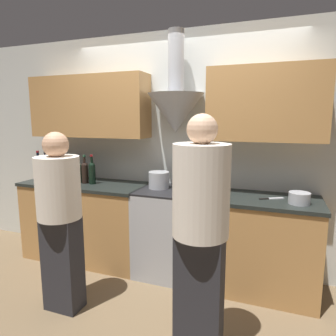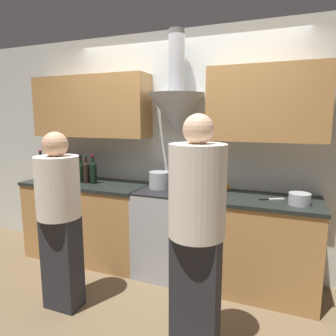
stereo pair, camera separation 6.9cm
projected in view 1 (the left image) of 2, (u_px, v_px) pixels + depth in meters
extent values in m
plane|color=brown|center=(159.00, 289.00, 2.96)|extent=(12.00, 12.00, 0.00)
cube|color=silver|center=(181.00, 151.00, 3.38)|extent=(8.40, 0.06, 2.60)
cone|color=#A8AAAF|center=(176.00, 113.00, 3.13)|extent=(0.59, 0.59, 0.40)
cylinder|color=#A8AAAF|center=(176.00, 62.00, 3.04)|extent=(0.17, 0.17, 0.63)
cube|color=#B27F47|center=(89.00, 107.00, 3.49)|extent=(1.46, 0.32, 0.70)
cube|color=#B27F47|center=(266.00, 104.00, 2.82)|extent=(1.09, 0.32, 0.70)
cube|color=#B27F47|center=(87.00, 222.00, 3.58)|extent=(1.46, 0.60, 0.89)
cube|color=black|center=(85.00, 184.00, 3.50)|extent=(1.48, 0.62, 0.03)
cube|color=#B27F47|center=(258.00, 246.00, 2.91)|extent=(1.09, 0.60, 0.89)
cube|color=black|center=(260.00, 200.00, 2.83)|extent=(1.11, 0.62, 0.03)
cube|color=#A8AAAF|center=(171.00, 233.00, 3.21)|extent=(0.69, 0.60, 0.91)
cube|color=black|center=(161.00, 247.00, 2.94)|extent=(0.49, 0.01, 0.41)
cube|color=black|center=(171.00, 191.00, 3.13)|extent=(0.69, 0.60, 0.02)
cube|color=#A8AAAF|center=(179.00, 191.00, 3.39)|extent=(0.69, 0.06, 0.10)
cylinder|color=black|center=(39.00, 171.00, 3.68)|extent=(0.08, 0.08, 0.21)
sphere|color=black|center=(38.00, 162.00, 3.66)|extent=(0.08, 0.08, 0.08)
cylinder|color=black|center=(38.00, 157.00, 3.65)|extent=(0.03, 0.03, 0.10)
cylinder|color=maroon|center=(37.00, 152.00, 3.64)|extent=(0.03, 0.03, 0.02)
cylinder|color=black|center=(46.00, 171.00, 3.65)|extent=(0.07, 0.07, 0.21)
sphere|color=black|center=(46.00, 163.00, 3.63)|extent=(0.07, 0.07, 0.07)
cylinder|color=black|center=(45.00, 157.00, 3.62)|extent=(0.03, 0.03, 0.10)
cylinder|color=black|center=(45.00, 152.00, 3.61)|extent=(0.03, 0.03, 0.02)
cylinder|color=black|center=(51.00, 172.00, 3.61)|extent=(0.07, 0.07, 0.19)
sphere|color=black|center=(51.00, 165.00, 3.59)|extent=(0.07, 0.07, 0.07)
cylinder|color=black|center=(51.00, 160.00, 3.58)|extent=(0.03, 0.03, 0.08)
cylinder|color=maroon|center=(50.00, 155.00, 3.57)|extent=(0.03, 0.03, 0.02)
cylinder|color=black|center=(59.00, 173.00, 3.58)|extent=(0.08, 0.08, 0.19)
sphere|color=black|center=(59.00, 165.00, 3.57)|extent=(0.07, 0.07, 0.07)
cylinder|color=black|center=(58.00, 160.00, 3.56)|extent=(0.03, 0.03, 0.09)
cylinder|color=black|center=(58.00, 156.00, 3.55)|extent=(0.03, 0.03, 0.02)
cylinder|color=black|center=(65.00, 173.00, 3.54)|extent=(0.07, 0.07, 0.21)
sphere|color=black|center=(65.00, 164.00, 3.53)|extent=(0.07, 0.07, 0.07)
cylinder|color=black|center=(64.00, 159.00, 3.52)|extent=(0.03, 0.03, 0.09)
cylinder|color=maroon|center=(64.00, 154.00, 3.51)|extent=(0.03, 0.03, 0.02)
cylinder|color=black|center=(72.00, 174.00, 3.52)|extent=(0.08, 0.08, 0.18)
sphere|color=black|center=(72.00, 167.00, 3.51)|extent=(0.07, 0.07, 0.07)
cylinder|color=black|center=(72.00, 161.00, 3.50)|extent=(0.03, 0.03, 0.10)
cylinder|color=gold|center=(71.00, 156.00, 3.49)|extent=(0.03, 0.03, 0.02)
cylinder|color=black|center=(80.00, 175.00, 3.48)|extent=(0.07, 0.07, 0.19)
sphere|color=black|center=(79.00, 167.00, 3.47)|extent=(0.07, 0.07, 0.07)
cylinder|color=black|center=(79.00, 161.00, 3.46)|extent=(0.03, 0.03, 0.10)
cylinder|color=black|center=(79.00, 156.00, 3.45)|extent=(0.03, 0.03, 0.02)
cylinder|color=black|center=(85.00, 174.00, 3.45)|extent=(0.08, 0.08, 0.21)
sphere|color=black|center=(85.00, 166.00, 3.43)|extent=(0.07, 0.07, 0.07)
cylinder|color=black|center=(84.00, 161.00, 3.42)|extent=(0.03, 0.03, 0.08)
cylinder|color=#234C33|center=(84.00, 156.00, 3.41)|extent=(0.03, 0.03, 0.02)
cylinder|color=black|center=(92.00, 175.00, 3.41)|extent=(0.08, 0.08, 0.21)
sphere|color=black|center=(92.00, 166.00, 3.40)|extent=(0.07, 0.07, 0.07)
cylinder|color=black|center=(92.00, 160.00, 3.39)|extent=(0.03, 0.03, 0.09)
cylinder|color=maroon|center=(91.00, 156.00, 3.38)|extent=(0.03, 0.03, 0.02)
cylinder|color=#A8AAAF|center=(159.00, 180.00, 3.21)|extent=(0.22, 0.22, 0.18)
cylinder|color=#A8AAAF|center=(186.00, 187.00, 3.09)|extent=(0.24, 0.24, 0.07)
sphere|color=orange|center=(226.00, 187.00, 3.11)|extent=(0.07, 0.07, 0.07)
cylinder|color=#A8AAAF|center=(299.00, 198.00, 2.62)|extent=(0.18, 0.18, 0.10)
cube|color=silver|center=(276.00, 198.00, 2.79)|extent=(0.15, 0.10, 0.01)
cube|color=black|center=(264.00, 199.00, 2.78)|extent=(0.09, 0.06, 0.01)
cube|color=#28282D|center=(63.00, 263.00, 2.61)|extent=(0.31, 0.20, 0.83)
cylinder|color=silver|center=(58.00, 188.00, 2.50)|extent=(0.37, 0.37, 0.52)
sphere|color=tan|center=(56.00, 145.00, 2.44)|extent=(0.21, 0.21, 0.21)
cube|color=#28282D|center=(199.00, 297.00, 2.06)|extent=(0.32, 0.21, 0.90)
cylinder|color=silver|center=(201.00, 191.00, 1.94)|extent=(0.37, 0.37, 0.61)
sphere|color=#E0B28E|center=(202.00, 129.00, 1.87)|extent=(0.20, 0.20, 0.20)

